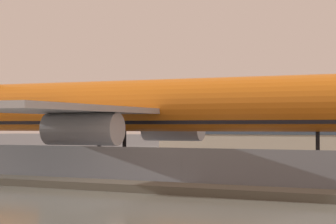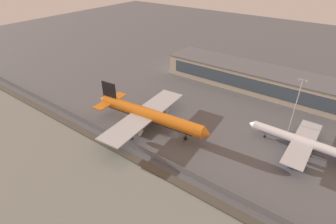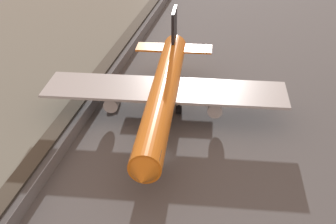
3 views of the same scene
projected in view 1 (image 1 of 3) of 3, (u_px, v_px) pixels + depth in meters
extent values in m
plane|color=#565659|center=(262.00, 172.00, 59.37)|extent=(500.00, 500.00, 0.00)
cube|color=#474238|center=(149.00, 187.00, 41.36)|extent=(320.00, 3.00, 0.50)
cube|color=slate|center=(182.00, 167.00, 45.34)|extent=(280.00, 0.08, 2.61)
cylinder|color=slate|center=(182.00, 167.00, 45.34)|extent=(0.10, 0.10, 2.61)
cylinder|color=orange|center=(143.00, 106.00, 63.71)|extent=(48.52, 9.12, 5.02)
cube|color=black|center=(143.00, 120.00, 63.68)|extent=(41.22, 7.50, 0.90)
cube|color=#B7BABF|center=(168.00, 114.00, 75.28)|extent=(12.56, 23.99, 0.50)
cube|color=#B7BABF|center=(56.00, 109.00, 54.05)|extent=(12.56, 23.99, 0.50)
cylinder|color=#B7BABF|center=(173.00, 128.00, 72.96)|extent=(6.97, 3.33, 2.76)
cylinder|color=#B7BABF|center=(82.00, 129.00, 55.13)|extent=(6.97, 3.33, 2.76)
cylinder|color=black|center=(318.00, 149.00, 56.86)|extent=(0.35, 0.35, 2.93)
cylinder|color=black|center=(318.00, 166.00, 56.83)|extent=(1.45, 0.67, 1.40)
cylinder|color=black|center=(124.00, 145.00, 67.38)|extent=(0.40, 0.40, 2.93)
cylinder|color=black|center=(124.00, 159.00, 67.35)|extent=(1.71, 1.26, 1.62)
cylinder|color=black|center=(99.00, 147.00, 62.56)|extent=(0.40, 0.40, 2.93)
cylinder|color=black|center=(99.00, 162.00, 62.52)|extent=(1.71, 1.26, 1.62)
cube|color=white|center=(12.00, 165.00, 56.59)|extent=(3.58, 2.91, 1.11)
cube|color=#283847|center=(7.00, 156.00, 56.61)|extent=(1.59, 1.66, 0.50)
cylinder|color=black|center=(2.00, 169.00, 57.27)|extent=(0.72, 0.52, 0.70)
cylinder|color=black|center=(21.00, 170.00, 55.89)|extent=(0.72, 0.52, 0.70)
cylinder|color=black|center=(25.00, 169.00, 57.25)|extent=(0.72, 0.52, 0.70)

